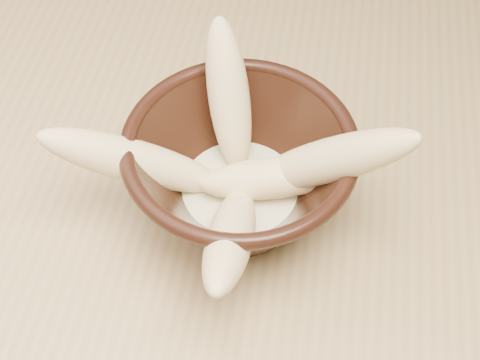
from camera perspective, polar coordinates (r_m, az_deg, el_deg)
name	(u,v)px	position (r m, az deg, el deg)	size (l,w,h in m)	color
table	(283,139)	(0.73, 3.69, 3.54)	(1.20, 0.80, 0.75)	tan
bowl	(240,174)	(0.53, 0.00, 0.55)	(0.18, 0.18, 0.10)	black
milk_puddle	(240,192)	(0.55, 0.00, -0.99)	(0.10, 0.10, 0.01)	beige
banana_upright	(229,97)	(0.54, -0.95, 7.13)	(0.03, 0.03, 0.13)	#F5D391
banana_left	(135,161)	(0.52, -8.96, 1.57)	(0.03, 0.03, 0.15)	#F5D391
banana_right	(329,161)	(0.50, 7.60, 1.66)	(0.03, 0.03, 0.16)	#F5D391
banana_across	(273,178)	(0.53, 2.79, 0.19)	(0.03, 0.03, 0.12)	#F5D391
banana_front	(231,237)	(0.48, -0.81, -4.91)	(0.03, 0.03, 0.15)	#F5D391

